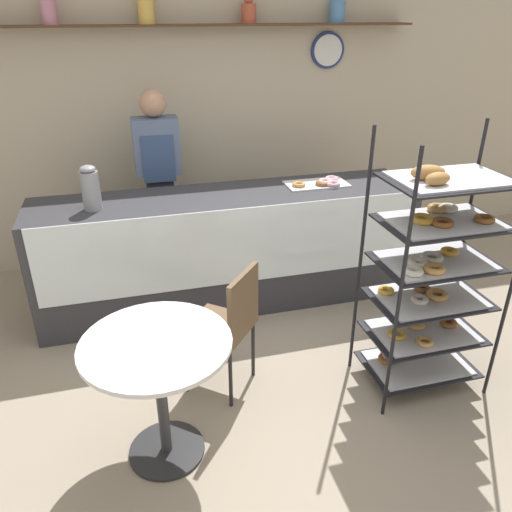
{
  "coord_description": "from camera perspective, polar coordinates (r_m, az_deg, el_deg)",
  "views": [
    {
      "loc": [
        -0.75,
        -2.34,
        2.24
      ],
      "look_at": [
        0.0,
        0.44,
        0.8
      ],
      "focal_mm": 35.0,
      "sensor_mm": 36.0,
      "label": 1
    }
  ],
  "objects": [
    {
      "name": "display_counter",
      "position": [
        4.08,
        -3.0,
        0.8
      ],
      "size": [
        3.03,
        0.65,
        0.95
      ],
      "color": "#333338",
      "rests_on": "ground_plane"
    },
    {
      "name": "ground_plane",
      "position": [
        3.32,
        2.07,
        -15.92
      ],
      "size": [
        14.0,
        14.0,
        0.0
      ],
      "primitive_type": "plane",
      "color": "gray"
    },
    {
      "name": "cafe_chair",
      "position": [
        3.09,
        -2.94,
        -7.22
      ],
      "size": [
        0.54,
        0.54,
        0.86
      ],
      "rotation": [
        0.0,
        0.0,
        4.01
      ],
      "color": "black",
      "rests_on": "ground_plane"
    },
    {
      "name": "coffee_carafe",
      "position": [
        3.73,
        -18.39,
        7.36
      ],
      "size": [
        0.13,
        0.13,
        0.32
      ],
      "color": "gray",
      "rests_on": "display_counter"
    },
    {
      "name": "back_wall",
      "position": [
        4.82,
        -6.09,
        15.86
      ],
      "size": [
        10.0,
        0.3,
        2.7
      ],
      "color": "beige",
      "rests_on": "ground_plane"
    },
    {
      "name": "cafe_table",
      "position": [
        2.67,
        -11.07,
        -12.75
      ],
      "size": [
        0.77,
        0.77,
        0.75
      ],
      "color": "#262628",
      "rests_on": "ground_plane"
    },
    {
      "name": "person_worker",
      "position": [
        4.37,
        -10.97,
        8.53
      ],
      "size": [
        0.37,
        0.23,
        1.68
      ],
      "color": "#282833",
      "rests_on": "ground_plane"
    },
    {
      "name": "donut_tray_counter",
      "position": [
        4.14,
        7.36,
        8.28
      ],
      "size": [
        0.51,
        0.28,
        0.05
      ],
      "color": "silver",
      "rests_on": "display_counter"
    },
    {
      "name": "pastry_rack",
      "position": [
        3.19,
        19.35,
        -2.2
      ],
      "size": [
        0.75,
        0.5,
        1.66
      ],
      "color": "black",
      "rests_on": "ground_plane"
    }
  ]
}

